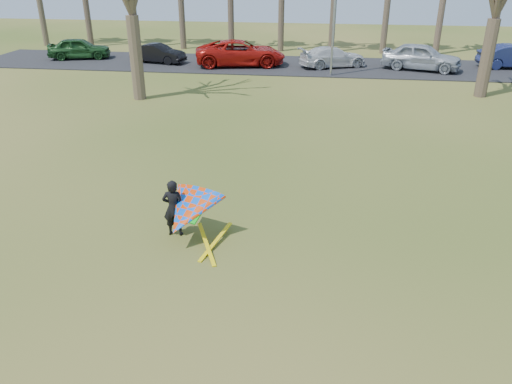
# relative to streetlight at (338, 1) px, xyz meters

# --- Properties ---
(ground) EXTENTS (100.00, 100.00, 0.00)m
(ground) POSITION_rel_streetlight_xyz_m (-2.16, -22.00, -4.46)
(ground) COLOR #284D11
(ground) RESTS_ON ground
(parking_strip) EXTENTS (46.00, 7.00, 0.06)m
(parking_strip) POSITION_rel_streetlight_xyz_m (-2.16, 3.00, -4.43)
(parking_strip) COLOR black
(parking_strip) RESTS_ON ground
(streetlight) EXTENTS (2.28, 0.18, 8.00)m
(streetlight) POSITION_rel_streetlight_xyz_m (0.00, 0.00, 0.00)
(streetlight) COLOR gray
(streetlight) RESTS_ON ground
(car_0) EXTENTS (4.68, 2.87, 1.49)m
(car_0) POSITION_rel_streetlight_xyz_m (-18.39, 3.27, -3.66)
(car_0) COLOR #1C461D
(car_0) RESTS_ON parking_strip
(car_1) EXTENTS (4.07, 2.13, 1.28)m
(car_1) POSITION_rel_streetlight_xyz_m (-12.22, 2.56, -3.77)
(car_1) COLOR black
(car_1) RESTS_ON parking_strip
(car_2) EXTENTS (6.50, 3.91, 1.69)m
(car_2) POSITION_rel_streetlight_xyz_m (-6.30, 2.35, -3.56)
(car_2) COLOR #AD130D
(car_2) RESTS_ON parking_strip
(car_3) EXTENTS (4.92, 3.58, 1.32)m
(car_3) POSITION_rel_streetlight_xyz_m (-0.06, 2.71, -3.74)
(car_3) COLOR silver
(car_3) RESTS_ON parking_strip
(car_4) EXTENTS (5.40, 3.40, 1.71)m
(car_4) POSITION_rel_streetlight_xyz_m (5.69, 2.50, -3.55)
(car_4) COLOR #A3A9B0
(car_4) RESTS_ON parking_strip
(kite_flyer) EXTENTS (2.13, 2.39, 2.02)m
(kite_flyer) POSITION_rel_streetlight_xyz_m (-3.86, -20.87, -3.62)
(kite_flyer) COLOR black
(kite_flyer) RESTS_ON ground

